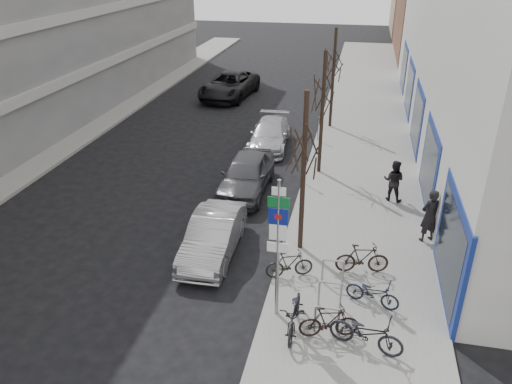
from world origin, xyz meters
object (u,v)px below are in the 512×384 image
at_px(meter_back, 318,126).
at_px(lane_car, 229,85).
at_px(bike_far_inner, 362,258).
at_px(parked_car_front, 213,236).
at_px(bike_rack, 330,291).
at_px(meter_front, 285,233).
at_px(tree_near, 305,136).
at_px(pedestrian_near, 429,216).
at_px(meter_mid, 305,167).
at_px(highway_sign_pole, 278,242).
at_px(tree_far, 335,55).
at_px(parked_car_back, 270,135).
at_px(parked_car_mid, 246,174).
at_px(bike_mid_curb, 373,291).
at_px(bike_far_curb, 367,330).
at_px(bike_near_right, 329,322).
at_px(bike_mid_inner, 289,264).
at_px(pedestrian_far, 394,180).
at_px(bike_near_left, 295,312).
at_px(tree_mid, 324,84).

bearing_deg(meter_back, lane_car, 131.31).
bearing_deg(bike_far_inner, parked_car_front, 76.19).
xyz_separation_m(bike_rack, meter_front, (-1.65, 2.40, 0.26)).
distance_m(tree_near, pedestrian_near, 5.31).
relative_size(meter_mid, bike_far_inner, 0.77).
xyz_separation_m(highway_sign_pole, pedestrian_near, (4.38, 4.85, -1.35)).
height_order(highway_sign_pole, bike_far_inner, highway_sign_pole).
distance_m(tree_far, parked_car_back, 5.70).
bearing_deg(tree_far, parked_car_mid, -107.49).
xyz_separation_m(meter_back, bike_mid_curb, (2.81, -13.07, -0.30)).
bearing_deg(meter_mid, tree_far, 86.78).
height_order(parked_car_mid, parked_car_back, parked_car_mid).
xyz_separation_m(bike_mid_curb, bike_far_curb, (-0.16, -1.79, 0.11)).
relative_size(highway_sign_pole, bike_near_right, 2.68).
height_order(meter_back, bike_mid_curb, meter_back).
relative_size(bike_mid_inner, pedestrian_near, 0.78).
relative_size(bike_rack, parked_car_mid, 0.49).
xyz_separation_m(tree_far, meter_front, (-0.45, -13.50, -3.19)).
xyz_separation_m(bike_near_right, bike_mid_curb, (1.10, 1.56, -0.01)).
height_order(meter_mid, bike_far_curb, meter_mid).
relative_size(lane_car, pedestrian_far, 3.52).
bearing_deg(meter_front, pedestrian_near, 21.72).
relative_size(highway_sign_pole, lane_car, 0.70).
height_order(bike_far_curb, parked_car_front, parked_car_front).
xyz_separation_m(parked_car_mid, pedestrian_near, (6.98, -2.77, 0.32)).
relative_size(tree_near, bike_far_inner, 3.32).
distance_m(meter_mid, pedestrian_far, 3.65).
distance_m(bike_near_left, bike_mid_inner, 2.35).
relative_size(bike_rack, pedestrian_far, 1.33).
distance_m(meter_back, parked_car_front, 11.51).
bearing_deg(parked_car_front, meter_front, 4.95).
height_order(bike_mid_inner, bike_far_curb, bike_far_curb).
relative_size(bike_rack, meter_back, 1.78).
distance_m(bike_far_curb, pedestrian_far, 8.66).
xyz_separation_m(pedestrian_near, pedestrian_far, (-1.06, 2.90, -0.10)).
height_order(bike_far_inner, lane_car, lane_car).
distance_m(highway_sign_pole, bike_rack, 2.36).
height_order(tree_mid, meter_front, tree_mid).
bearing_deg(meter_mid, pedestrian_near, -38.32).
distance_m(parked_car_front, pedestrian_far, 7.76).
relative_size(highway_sign_pole, bike_mid_curb, 2.75).
height_order(meter_front, pedestrian_far, pedestrian_far).
height_order(meter_front, bike_near_right, meter_front).
xyz_separation_m(meter_mid, pedestrian_far, (3.57, -0.75, 0.09)).
bearing_deg(meter_mid, bike_near_left, -84.76).
xyz_separation_m(highway_sign_pole, bike_mid_curb, (2.56, 0.95, -1.84)).
bearing_deg(parked_car_front, bike_near_right, -41.04).
relative_size(tree_far, bike_mid_inner, 3.70).
distance_m(highway_sign_pole, pedestrian_near, 6.67).
relative_size(meter_front, bike_mid_inner, 0.86).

